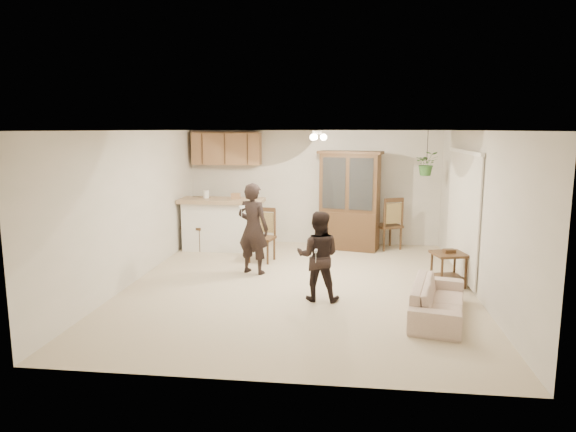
# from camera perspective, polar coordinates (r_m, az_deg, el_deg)

# --- Properties ---
(floor) EXTENTS (6.50, 6.50, 0.00)m
(floor) POSITION_cam_1_polar(r_m,az_deg,el_deg) (8.44, 1.18, -7.76)
(floor) COLOR #B9A88C
(floor) RESTS_ON ground
(ceiling) EXTENTS (5.50, 6.50, 0.02)m
(ceiling) POSITION_cam_1_polar(r_m,az_deg,el_deg) (8.05, 1.24, 9.48)
(ceiling) COLOR white
(ceiling) RESTS_ON wall_back
(wall_back) EXTENTS (5.50, 0.02, 2.50)m
(wall_back) POSITION_cam_1_polar(r_m,az_deg,el_deg) (11.36, 2.83, 3.19)
(wall_back) COLOR beige
(wall_back) RESTS_ON ground
(wall_front) EXTENTS (5.50, 0.02, 2.50)m
(wall_front) POSITION_cam_1_polar(r_m,az_deg,el_deg) (4.99, -2.49, -5.12)
(wall_front) COLOR beige
(wall_front) RESTS_ON ground
(wall_left) EXTENTS (0.02, 6.50, 2.50)m
(wall_left) POSITION_cam_1_polar(r_m,az_deg,el_deg) (8.85, -16.80, 0.96)
(wall_left) COLOR beige
(wall_left) RESTS_ON ground
(wall_right) EXTENTS (0.02, 6.50, 2.50)m
(wall_right) POSITION_cam_1_polar(r_m,az_deg,el_deg) (8.34, 20.35, 0.27)
(wall_right) COLOR beige
(wall_right) RESTS_ON ground
(breakfast_bar) EXTENTS (1.60, 0.55, 1.00)m
(breakfast_bar) POSITION_cam_1_polar(r_m,az_deg,el_deg) (10.88, -7.30, -1.16)
(breakfast_bar) COLOR white
(breakfast_bar) RESTS_ON floor
(bar_top) EXTENTS (1.75, 0.70, 0.08)m
(bar_top) POSITION_cam_1_polar(r_m,az_deg,el_deg) (10.79, -7.37, 1.71)
(bar_top) COLOR tan
(bar_top) RESTS_ON breakfast_bar
(upper_cabinets) EXTENTS (1.50, 0.34, 0.70)m
(upper_cabinets) POSITION_cam_1_polar(r_m,az_deg,el_deg) (11.41, -6.84, 7.44)
(upper_cabinets) COLOR brown
(upper_cabinets) RESTS_ON wall_back
(vertical_blinds) EXTENTS (0.06, 2.30, 2.10)m
(vertical_blinds) POSITION_cam_1_polar(r_m,az_deg,el_deg) (9.23, 18.78, 0.25)
(vertical_blinds) COLOR silver
(vertical_blinds) RESTS_ON wall_right
(ceiling_fixture) EXTENTS (0.36, 0.36, 0.20)m
(ceiling_fixture) POSITION_cam_1_polar(r_m,az_deg,el_deg) (9.23, 3.23, 8.86)
(ceiling_fixture) COLOR beige
(ceiling_fixture) RESTS_ON ceiling
(hanging_plant) EXTENTS (0.43, 0.37, 0.48)m
(hanging_plant) POSITION_cam_1_polar(r_m,az_deg,el_deg) (10.54, 15.16, 5.64)
(hanging_plant) COLOR #295823
(hanging_plant) RESTS_ON ceiling
(plant_cord) EXTENTS (0.01, 0.01, 0.65)m
(plant_cord) POSITION_cam_1_polar(r_m,az_deg,el_deg) (10.53, 15.23, 7.41)
(plant_cord) COLOR black
(plant_cord) RESTS_ON ceiling
(sofa) EXTENTS (1.12, 1.99, 0.73)m
(sofa) POSITION_cam_1_polar(r_m,az_deg,el_deg) (7.27, 16.39, -8.02)
(sofa) COLOR beige
(sofa) RESTS_ON floor
(adult) EXTENTS (0.76, 0.62, 1.80)m
(adult) POSITION_cam_1_polar(r_m,az_deg,el_deg) (8.98, -3.91, -0.79)
(adult) COLOR black
(adult) RESTS_ON floor
(child) EXTENTS (0.68, 0.54, 1.35)m
(child) POSITION_cam_1_polar(r_m,az_deg,el_deg) (7.60, 3.37, -4.43)
(child) COLOR black
(child) RESTS_ON floor
(china_hutch) EXTENTS (1.40, 0.80, 2.08)m
(china_hutch) POSITION_cam_1_polar(r_m,az_deg,el_deg) (10.86, 6.85, 1.64)
(china_hutch) COLOR #362513
(china_hutch) RESTS_ON floor
(side_table) EXTENTS (0.61, 0.61, 0.61)m
(side_table) POSITION_cam_1_polar(r_m,az_deg,el_deg) (8.76, 17.39, -5.60)
(side_table) COLOR #362513
(side_table) RESTS_ON floor
(chair_bar) EXTENTS (0.60, 0.60, 1.09)m
(chair_bar) POSITION_cam_1_polar(r_m,az_deg,el_deg) (11.06, -10.09, -2.06)
(chair_bar) COLOR #362513
(chair_bar) RESTS_ON floor
(chair_hutch_left) EXTENTS (0.53, 0.53, 1.02)m
(chair_hutch_left) POSITION_cam_1_polar(r_m,az_deg,el_deg) (9.90, -2.92, -3.42)
(chair_hutch_left) COLOR #362513
(chair_hutch_left) RESTS_ON floor
(chair_hutch_right) EXTENTS (0.67, 0.67, 1.12)m
(chair_hutch_right) POSITION_cam_1_polar(r_m,az_deg,el_deg) (11.13, 10.97, -1.98)
(chair_hutch_right) COLOR #362513
(chair_hutch_right) RESTS_ON floor
(controller_adult) EXTENTS (0.09, 0.15, 0.04)m
(controller_adult) POSITION_cam_1_polar(r_m,az_deg,el_deg) (8.61, -5.19, 0.98)
(controller_adult) COLOR white
(controller_adult) RESTS_ON adult
(controller_child) EXTENTS (0.04, 0.12, 0.04)m
(controller_child) POSITION_cam_1_polar(r_m,az_deg,el_deg) (7.27, 3.11, -3.90)
(controller_child) COLOR white
(controller_child) RESTS_ON child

